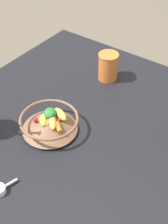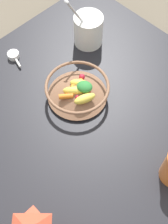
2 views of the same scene
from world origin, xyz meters
TOP-DOWN VIEW (x-y plane):
  - ground_plane at (0.00, 0.00)m, footprint 6.00×6.00m
  - countertop at (0.00, 0.00)m, footprint 1.02×1.02m
  - fruit_bowl at (-0.12, 0.07)m, footprint 0.21×0.21m
  - yogurt_tub at (-0.27, 0.27)m, footprint 0.10×0.15m
  - measuring_scoop at (-0.40, 0.02)m, footprint 0.08×0.04m

SIDE VIEW (x-z plane):
  - ground_plane at x=0.00m, z-range 0.00..0.00m
  - countertop at x=0.00m, z-range 0.00..0.04m
  - measuring_scoop at x=-0.40m, z-range 0.04..0.06m
  - fruit_bowl at x=-0.12m, z-range 0.04..0.12m
  - yogurt_tub at x=-0.27m, z-range -0.01..0.23m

